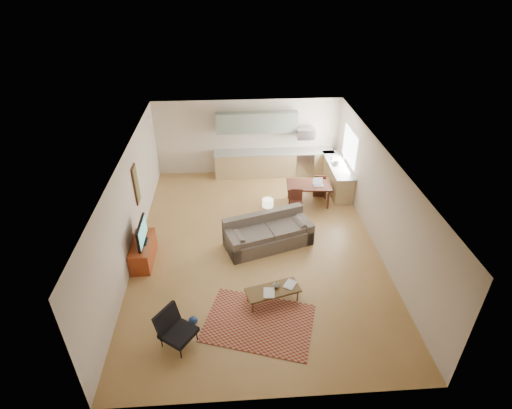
{
  "coord_description": "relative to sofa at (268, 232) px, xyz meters",
  "views": [
    {
      "loc": [
        -0.6,
        -8.73,
        6.81
      ],
      "look_at": [
        0.0,
        0.3,
        1.15
      ],
      "focal_mm": 28.0,
      "sensor_mm": 36.0,
      "label": 1
    }
  ],
  "objects": [
    {
      "name": "rug",
      "position": [
        -0.46,
        -2.76,
        -0.42
      ],
      "size": [
        2.67,
        2.21,
        0.02
      ],
      "primitive_type": "cube",
      "rotation": [
        0.0,
        0.0,
        -0.3
      ],
      "color": "maroon",
      "rests_on": "floor"
    },
    {
      "name": "dining_chair_near",
      "position": [
        1.0,
        1.52,
        -0.03
      ],
      "size": [
        0.41,
        0.43,
        0.78
      ],
      "primitive_type": null,
      "rotation": [
        0.0,
        0.0,
        -0.11
      ],
      "color": "#391811",
      "rests_on": "floor"
    },
    {
      "name": "wall_art_left",
      "position": [
        -3.53,
        0.88,
        1.13
      ],
      "size": [
        0.06,
        0.42,
        1.1
      ],
      "primitive_type": null,
      "color": "olive",
      "rests_on": "room"
    },
    {
      "name": "book_a",
      "position": [
        -0.32,
        -2.25,
        -0.04
      ],
      "size": [
        0.3,
        0.37,
        0.03
      ],
      "primitive_type": "imported",
      "rotation": [
        0.0,
        0.0,
        -0.08
      ],
      "color": "maroon",
      "rests_on": "coffee_table"
    },
    {
      "name": "tv",
      "position": [
        -3.25,
        -0.45,
        0.46
      ],
      "size": [
        0.1,
        0.99,
        0.59
      ],
      "primitive_type": null,
      "color": "black",
      "rests_on": "tv_credenza"
    },
    {
      "name": "armchair",
      "position": [
        -2.12,
        -3.19,
        -0.02
      ],
      "size": [
        0.99,
        0.99,
        0.81
      ],
      "primitive_type": null,
      "rotation": [
        0.0,
        0.0,
        0.95
      ],
      "color": "black",
      "rests_on": "floor"
    },
    {
      "name": "console_table",
      "position": [
        0.03,
        0.59,
        -0.11
      ],
      "size": [
        0.63,
        0.52,
        0.62
      ],
      "primitive_type": null,
      "rotation": [
        0.0,
        0.0,
        0.36
      ],
      "color": "#391811",
      "rests_on": "floor"
    },
    {
      "name": "sofa",
      "position": [
        0.0,
        0.0,
        0.0
      ],
      "size": [
        2.65,
        1.76,
        0.85
      ],
      "primitive_type": null,
      "rotation": [
        0.0,
        0.0,
        0.31
      ],
      "color": "#584E45",
      "rests_on": "floor"
    },
    {
      "name": "kitchen_microwave",
      "position": [
        1.68,
        4.18,
        1.13
      ],
      "size": [
        0.62,
        0.4,
        0.35
      ],
      "primitive_type": "cube",
      "color": "#A5A8AD",
      "rests_on": "room"
    },
    {
      "name": "kitchen_counter_back",
      "position": [
        0.58,
        4.16,
        0.04
      ],
      "size": [
        4.26,
        0.64,
        0.92
      ],
      "primitive_type": null,
      "color": "#9E8557",
      "rests_on": "ground"
    },
    {
      "name": "kitchen_counter_right",
      "position": [
        2.61,
        2.98,
        0.04
      ],
      "size": [
        0.64,
        2.26,
        0.92
      ],
      "primitive_type": null,
      "color": "#9E8557",
      "rests_on": "ground"
    },
    {
      "name": "kitchen_range",
      "position": [
        1.68,
        4.16,
        0.03
      ],
      "size": [
        0.62,
        0.62,
        0.9
      ],
      "primitive_type": "cube",
      "color": "#A5A8AD",
      "rests_on": "ground"
    },
    {
      "name": "triptych",
      "position": [
        -0.42,
        4.45,
        1.33
      ],
      "size": [
        1.7,
        0.04,
        0.5
      ],
      "primitive_type": null,
      "color": "beige",
      "rests_on": "room"
    },
    {
      "name": "soap_bottle",
      "position": [
        2.51,
        3.38,
        0.59
      ],
      "size": [
        0.09,
        0.1,
        0.19
      ],
      "primitive_type": "imported",
      "rotation": [
        0.0,
        0.0,
        -0.04
      ],
      "color": "beige",
      "rests_on": "kitchen_counter_right"
    },
    {
      "name": "upper_cabinets",
      "position": [
        -0.02,
        4.31,
        1.53
      ],
      "size": [
        2.8,
        0.34,
        0.7
      ],
      "primitive_type": "cube",
      "color": "gray",
      "rests_on": "room"
    },
    {
      "name": "dining_table",
      "position": [
        1.47,
        2.08,
        -0.07
      ],
      "size": [
        1.45,
        0.92,
        0.7
      ],
      "primitive_type": null,
      "rotation": [
        0.0,
        0.0,
        -0.09
      ],
      "color": "#391811",
      "rests_on": "floor"
    },
    {
      "name": "window_right",
      "position": [
        2.91,
        2.98,
        1.13
      ],
      "size": [
        0.02,
        1.4,
        1.05
      ],
      "primitive_type": "cube",
      "color": "white",
      "rests_on": "room"
    },
    {
      "name": "laptop",
      "position": [
        1.75,
        1.99,
        0.39
      ],
      "size": [
        0.3,
        0.22,
        0.22
      ],
      "primitive_type": null,
      "rotation": [
        0.0,
        0.0,
        -0.01
      ],
      "color": "#A5A8AD",
      "rests_on": "dining_table"
    },
    {
      "name": "room",
      "position": [
        -0.32,
        -0.02,
        0.93
      ],
      "size": [
        9.0,
        9.0,
        9.0
      ],
      "color": "olive",
      "rests_on": "ground"
    },
    {
      "name": "vase",
      "position": [
        -0.01,
        -2.06,
        0.03
      ],
      "size": [
        0.22,
        0.22,
        0.17
      ],
      "primitive_type": "imported",
      "rotation": [
        0.0,
        0.0,
        -0.2
      ],
      "color": "black",
      "rests_on": "coffee_table"
    },
    {
      "name": "table_lamp",
      "position": [
        0.03,
        0.59,
        0.45
      ],
      "size": [
        0.38,
        0.38,
        0.5
      ],
      "primitive_type": null,
      "rotation": [
        0.0,
        0.0,
        0.3
      ],
      "color": "beige",
      "rests_on": "console_table"
    },
    {
      "name": "tv_credenza",
      "position": [
        -3.3,
        -0.45,
        -0.13
      ],
      "size": [
        0.49,
        1.28,
        0.59
      ],
      "primitive_type": null,
      "color": "maroon",
      "rests_on": "floor"
    },
    {
      "name": "dining_chair_far",
      "position": [
        1.94,
        2.64,
        -0.03
      ],
      "size": [
        0.44,
        0.45,
        0.79
      ],
      "primitive_type": null,
      "rotation": [
        0.0,
        0.0,
        2.97
      ],
      "color": "#391811",
      "rests_on": "floor"
    },
    {
      "name": "coffee_table",
      "position": [
        -0.09,
        -2.14,
        -0.24
      ],
      "size": [
        1.33,
        0.8,
        0.38
      ],
      "primitive_type": null,
      "rotation": [
        0.0,
        0.0,
        0.26
      ],
      "color": "#4A3215",
      "rests_on": "floor"
    },
    {
      "name": "book_b",
      "position": [
        0.21,
        -1.95,
        -0.04
      ],
      "size": [
        0.53,
        0.54,
        0.02
      ],
      "primitive_type": "imported",
      "rotation": [
        0.0,
        0.0,
        -0.57
      ],
      "color": "navy",
      "rests_on": "coffee_table"
    }
  ]
}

